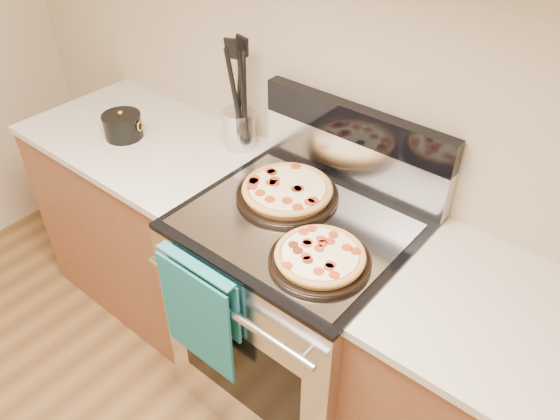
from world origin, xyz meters
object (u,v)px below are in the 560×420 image
Objects in this scene: utensil_crock at (239,129)px; saucepan at (123,127)px; range_body at (297,313)px; pepperoni_pizza_back at (287,191)px; pepperoni_pizza_front at (320,257)px.

saucepan is at bearing -148.75° from utensil_crock.
saucepan is at bearing -178.84° from range_body.
pepperoni_pizza_back is 0.82m from saucepan.
saucepan is (-0.92, -0.02, 0.51)m from range_body.
range_body is at bearing -32.44° from pepperoni_pizza_back.
utensil_crock is (-0.68, 0.37, 0.04)m from pepperoni_pizza_front.
pepperoni_pizza_back is 2.30× the size of saucepan.
utensil_crock reaches higher than pepperoni_pizza_back.
pepperoni_pizza_front is at bearing -34.58° from pepperoni_pizza_back.
saucepan is at bearing 174.24° from pepperoni_pizza_front.
utensil_crock is (-0.39, 0.17, 0.04)m from pepperoni_pizza_back.
saucepan reaches higher than pepperoni_pizza_back.
utensil_crock reaches higher than pepperoni_pizza_front.
range_body is at bearing 144.16° from pepperoni_pizza_front.
pepperoni_pizza_front is 0.77m from utensil_crock.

